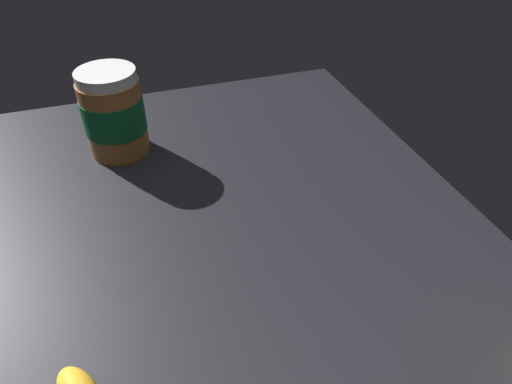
% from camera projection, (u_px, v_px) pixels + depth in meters
% --- Properties ---
extents(ground_plane, '(0.92, 0.69, 0.04)m').
position_uv_depth(ground_plane, '(233.00, 246.00, 0.62)').
color(ground_plane, black).
extents(peanut_butter_jar, '(0.10, 0.10, 0.14)m').
position_uv_depth(peanut_butter_jar, '(114.00, 113.00, 0.73)').
color(peanut_butter_jar, '#9E602D').
rests_on(peanut_butter_jar, ground_plane).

